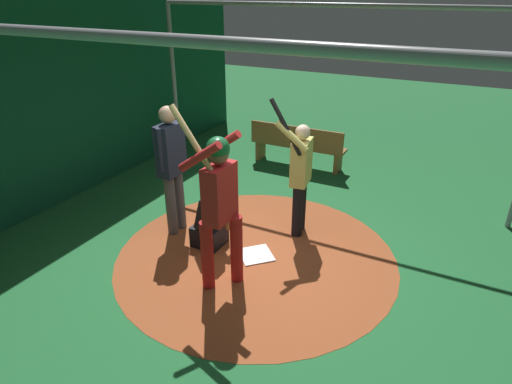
% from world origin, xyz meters
% --- Properties ---
extents(ground_plane, '(26.68, 26.68, 0.00)m').
position_xyz_m(ground_plane, '(0.00, 0.00, 0.00)').
color(ground_plane, '#216633').
extents(dirt_circle, '(3.73, 3.73, 0.01)m').
position_xyz_m(dirt_circle, '(0.00, 0.00, 0.00)').
color(dirt_circle, '#9E4C28').
rests_on(dirt_circle, ground).
extents(home_plate, '(0.59, 0.59, 0.01)m').
position_xyz_m(home_plate, '(0.00, 0.00, 0.01)').
color(home_plate, white).
rests_on(home_plate, dirt_circle).
extents(batter, '(0.68, 0.49, 2.19)m').
position_xyz_m(batter, '(-0.10, -0.71, 1.15)').
color(batter, maroon).
rests_on(batter, ground).
extents(catcher, '(0.58, 0.40, 0.98)m').
position_xyz_m(catcher, '(-0.67, -0.03, 0.39)').
color(catcher, black).
rests_on(catcher, ground).
extents(umpire, '(0.23, 0.49, 1.87)m').
position_xyz_m(umpire, '(-1.35, 0.07, 1.06)').
color(umpire, '#4C4C51').
rests_on(umpire, ground).
extents(visitor, '(0.55, 0.53, 2.01)m').
position_xyz_m(visitor, '(0.26, 0.84, 0.95)').
color(visitor, black).
rests_on(visitor, ground).
extents(back_wall, '(0.23, 10.68, 3.63)m').
position_xyz_m(back_wall, '(-3.73, 0.00, 1.83)').
color(back_wall, '#0F472D').
rests_on(back_wall, ground).
extents(cage_frame, '(6.14, 4.94, 3.06)m').
position_xyz_m(cage_frame, '(0.00, 0.00, 2.17)').
color(cage_frame, gray).
rests_on(cage_frame, ground).
extents(bench, '(1.91, 0.36, 0.85)m').
position_xyz_m(bench, '(-0.75, 3.23, 0.45)').
color(bench, olive).
rests_on(bench, ground).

